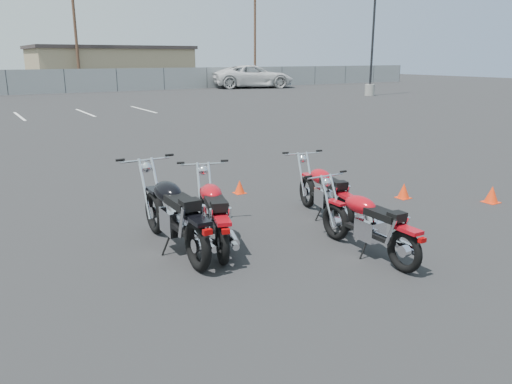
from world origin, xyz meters
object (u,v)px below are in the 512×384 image
motorcycle_front_red (214,213)px  motorcycle_third_red (325,193)px  white_van (253,70)px  motorcycle_second_black (175,214)px  motorcycle_rear_red (369,224)px

motorcycle_front_red → motorcycle_third_red: (2.18, 0.14, -0.03)m
motorcycle_third_red → white_van: (18.27, 32.83, 1.11)m
motorcycle_second_black → white_van: (21.02, 32.87, 1.03)m
motorcycle_third_red → motorcycle_second_black: bearing=-179.2°
white_van → motorcycle_rear_red: bearing=167.5°
motorcycle_third_red → motorcycle_rear_red: 1.67m
motorcycle_rear_red → white_van: size_ratio=0.24×
motorcycle_second_black → motorcycle_third_red: bearing=0.8°
white_van → motorcycle_second_black: bearing=163.5°
white_van → motorcycle_third_red: bearing=167.0°
motorcycle_second_black → white_van: bearing=57.4°
motorcycle_front_red → motorcycle_rear_red: size_ratio=1.07×
motorcycle_rear_red → white_van: (18.79, 34.42, 1.12)m
motorcycle_front_red → motorcycle_second_black: 0.58m
motorcycle_second_black → motorcycle_rear_red: bearing=-34.8°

